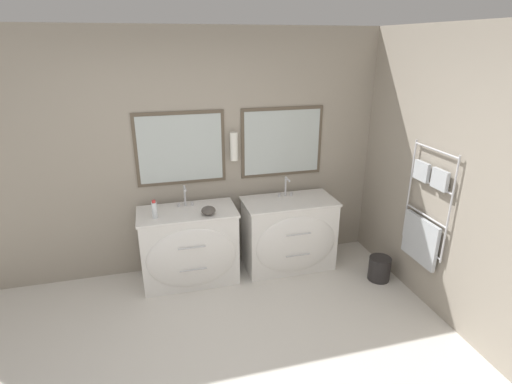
{
  "coord_description": "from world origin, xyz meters",
  "views": [
    {
      "loc": [
        -0.34,
        -2.14,
        2.44
      ],
      "look_at": [
        0.61,
        1.39,
        1.06
      ],
      "focal_mm": 28.0,
      "sensor_mm": 36.0,
      "label": 1
    }
  ],
  "objects": [
    {
      "name": "wall_back",
      "position": [
        0.02,
        2.02,
        1.3
      ],
      "size": [
        5.9,
        0.16,
        2.6
      ],
      "color": "#9E9384",
      "rests_on": "ground_plane"
    },
    {
      "name": "vanity_right",
      "position": [
        1.07,
        1.65,
        0.42
      ],
      "size": [
        1.02,
        0.59,
        0.81
      ],
      "color": "white",
      "rests_on": "ground_plane"
    },
    {
      "name": "faucet_right",
      "position": [
        1.07,
        1.81,
        0.92
      ],
      "size": [
        0.17,
        0.14,
        0.23
      ],
      "color": "silver",
      "rests_on": "vanity_right"
    },
    {
      "name": "wall_right",
      "position": [
        2.18,
        0.89,
        1.29
      ],
      "size": [
        0.13,
        3.98,
        2.6
      ],
      "color": "#9E9384",
      "rests_on": "ground_plane"
    },
    {
      "name": "amenity_bowl",
      "position": [
        0.15,
        1.54,
        0.85
      ],
      "size": [
        0.14,
        0.14,
        0.09
      ],
      "color": "#4C4742",
      "rests_on": "vanity_left"
    },
    {
      "name": "vanity_left",
      "position": [
        -0.05,
        1.65,
        0.42
      ],
      "size": [
        1.02,
        0.59,
        0.81
      ],
      "color": "white",
      "rests_on": "ground_plane"
    },
    {
      "name": "toiletry_bottle",
      "position": [
        -0.37,
        1.6,
        0.89
      ],
      "size": [
        0.05,
        0.05,
        0.19
      ],
      "color": "silver",
      "rests_on": "vanity_left"
    },
    {
      "name": "waste_bin",
      "position": [
        1.93,
        1.14,
        0.14
      ],
      "size": [
        0.24,
        0.24,
        0.26
      ],
      "color": "#282626",
      "rests_on": "ground_plane"
    },
    {
      "name": "faucet_left",
      "position": [
        -0.05,
        1.81,
        0.92
      ],
      "size": [
        0.17,
        0.14,
        0.23
      ],
      "color": "silver",
      "rests_on": "vanity_left"
    }
  ]
}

